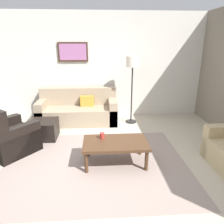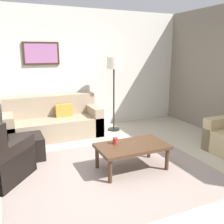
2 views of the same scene
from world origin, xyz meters
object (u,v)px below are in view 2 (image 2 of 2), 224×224
at_px(ottoman, 27,147).
at_px(lamp_standing, 114,71).
at_px(cup, 115,141).
at_px(framed_artwork, 41,53).
at_px(coffee_table, 132,148).
at_px(couch_main, 53,123).

distance_m(ottoman, lamp_standing, 2.53).
bearing_deg(ottoman, cup, -37.57).
relative_size(cup, framed_artwork, 0.13).
height_order(lamp_standing, framed_artwork, framed_artwork).
bearing_deg(framed_artwork, lamp_standing, -20.31).
bearing_deg(coffee_table, couch_main, 111.15).
xyz_separation_m(coffee_table, framed_artwork, (-0.92, 2.51, 1.43)).
bearing_deg(cup, coffee_table, -32.86).
height_order(coffee_table, framed_artwork, framed_artwork).
xyz_separation_m(ottoman, framed_artwork, (0.56, 1.40, 1.59)).
bearing_deg(cup, ottoman, 142.43).
height_order(cup, lamp_standing, lamp_standing).
height_order(coffee_table, cup, cup).
bearing_deg(ottoman, framed_artwork, 68.08).
relative_size(lamp_standing, framed_artwork, 2.21).
height_order(couch_main, lamp_standing, lamp_standing).
xyz_separation_m(cup, lamp_standing, (0.80, 1.81, 0.95)).
height_order(ottoman, framed_artwork, framed_artwork).
relative_size(couch_main, ottoman, 3.60).
relative_size(cup, lamp_standing, 0.06).
distance_m(couch_main, ottoman, 1.21).
bearing_deg(coffee_table, ottoman, 143.10).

